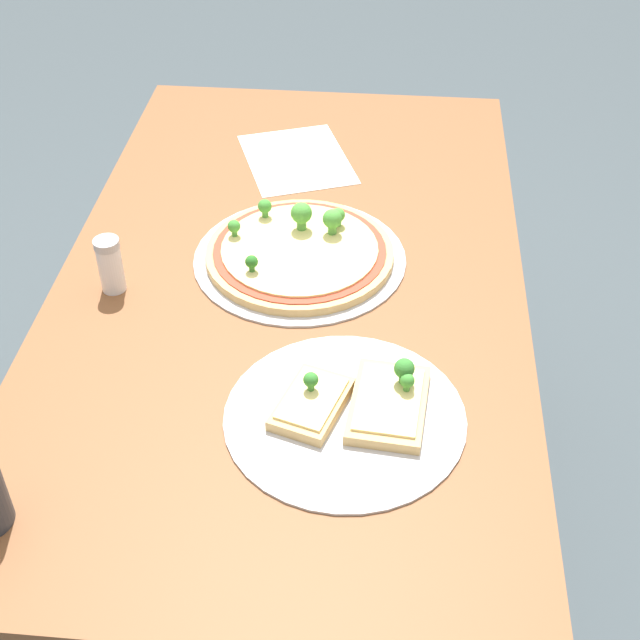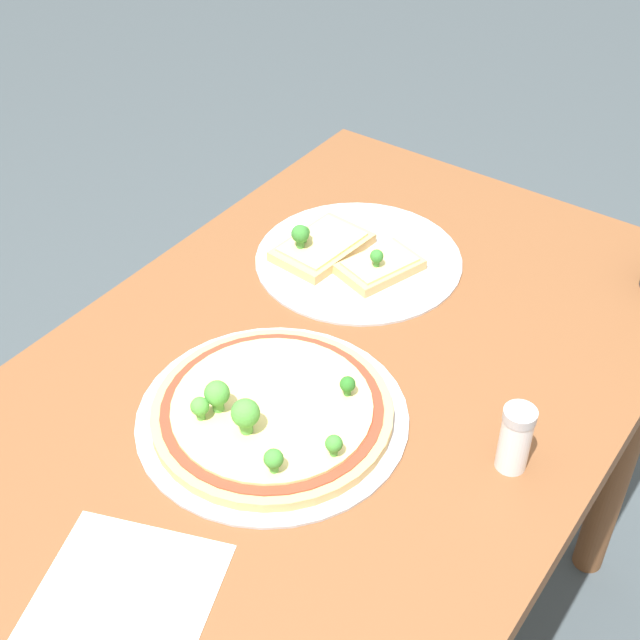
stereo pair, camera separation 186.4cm
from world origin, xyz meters
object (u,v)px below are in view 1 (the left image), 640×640
(dining_table, at_px, (292,327))
(pizza_tray_slice, at_px, (353,408))
(condiment_shaker, at_px, (110,265))
(pizza_tray_whole, at_px, (300,252))

(dining_table, distance_m, pizza_tray_slice, 0.34)
(dining_table, height_order, pizza_tray_slice, pizza_tray_slice)
(dining_table, height_order, condiment_shaker, condiment_shaker)
(pizza_tray_slice, distance_m, condiment_shaker, 0.45)
(dining_table, bearing_deg, pizza_tray_whole, -12.86)
(pizza_tray_whole, height_order, condiment_shaker, condiment_shaker)
(pizza_tray_whole, height_order, pizza_tray_slice, pizza_tray_whole)
(pizza_tray_whole, bearing_deg, condiment_shaker, 110.62)
(pizza_tray_whole, bearing_deg, pizza_tray_slice, -162.32)
(pizza_tray_slice, relative_size, condiment_shaker, 3.50)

